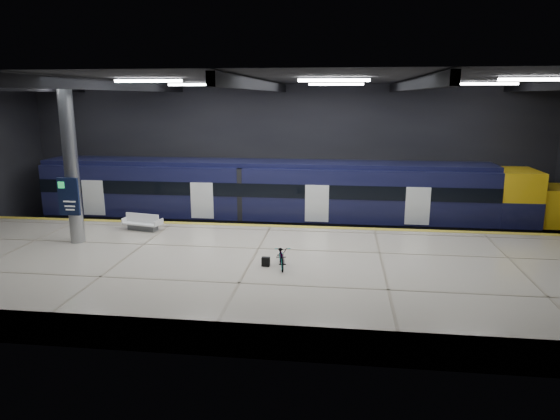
# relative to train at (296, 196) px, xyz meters

# --- Properties ---
(ground) EXTENTS (30.00, 30.00, 0.00)m
(ground) POSITION_rel_train_xyz_m (-0.96, -5.50, -2.06)
(ground) COLOR black
(ground) RESTS_ON ground
(room_shell) EXTENTS (30.10, 16.10, 8.05)m
(room_shell) POSITION_rel_train_xyz_m (-0.97, -5.49, 3.66)
(room_shell) COLOR black
(room_shell) RESTS_ON ground
(platform) EXTENTS (30.00, 11.00, 1.10)m
(platform) POSITION_rel_train_xyz_m (-0.96, -8.00, -1.51)
(platform) COLOR beige
(platform) RESTS_ON ground
(safety_strip) EXTENTS (30.00, 0.40, 0.01)m
(safety_strip) POSITION_rel_train_xyz_m (-0.96, -2.75, -0.95)
(safety_strip) COLOR gold
(safety_strip) RESTS_ON platform
(rails) EXTENTS (30.00, 1.52, 0.16)m
(rails) POSITION_rel_train_xyz_m (-0.96, 0.00, -1.98)
(rails) COLOR gray
(rails) RESTS_ON ground
(train) EXTENTS (29.40, 2.84, 3.79)m
(train) POSITION_rel_train_xyz_m (0.00, 0.00, 0.00)
(train) COLOR black
(train) RESTS_ON ground
(bench) EXTENTS (1.94, 1.11, 0.81)m
(bench) POSITION_rel_train_xyz_m (-6.91, -4.28, -0.68)
(bench) COLOR #595B60
(bench) RESTS_ON platform
(bicycle) EXTENTS (0.87, 1.72, 0.86)m
(bicycle) POSITION_rel_train_xyz_m (0.28, -8.67, -0.53)
(bicycle) COLOR #99999E
(bicycle) RESTS_ON platform
(pannier_bag) EXTENTS (0.31, 0.20, 0.35)m
(pannier_bag) POSITION_rel_train_xyz_m (-0.32, -8.67, -0.78)
(pannier_bag) COLOR black
(pannier_bag) RESTS_ON platform
(info_column) EXTENTS (0.90, 0.78, 6.90)m
(info_column) POSITION_rel_train_xyz_m (-8.96, -6.52, 2.40)
(info_column) COLOR #9EA0A5
(info_column) RESTS_ON platform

